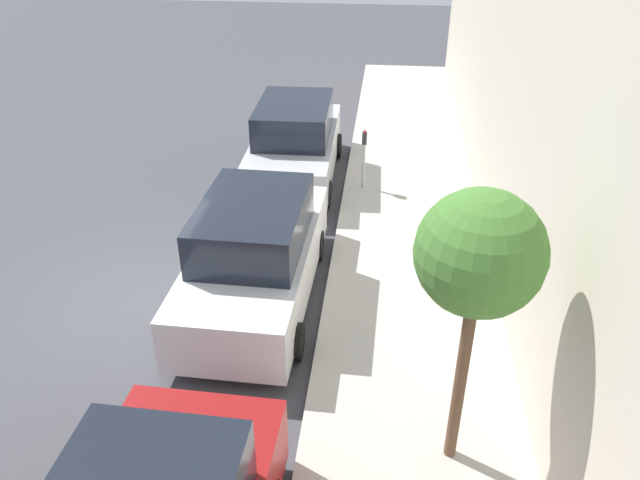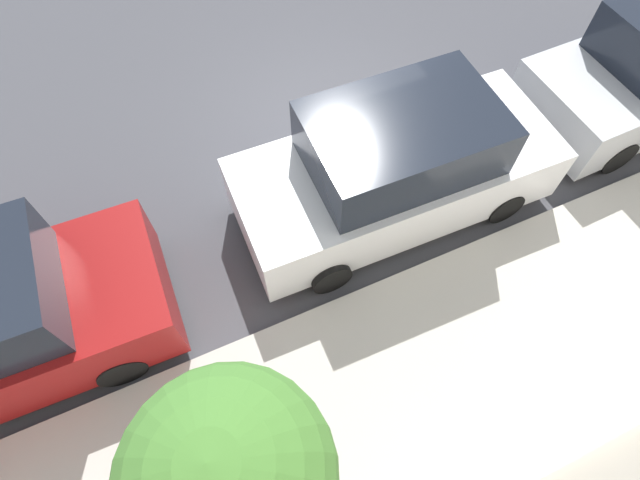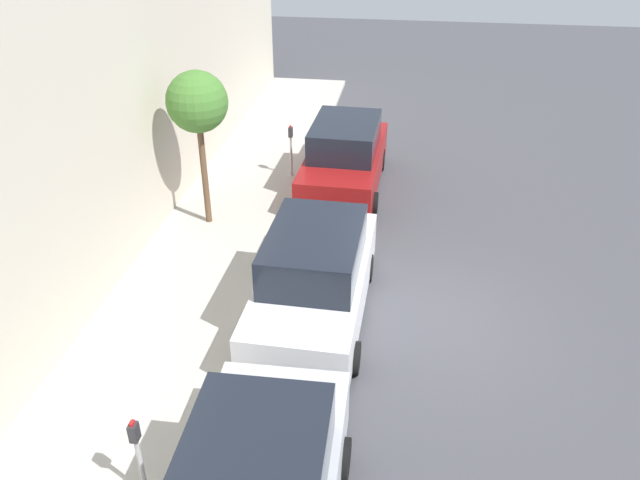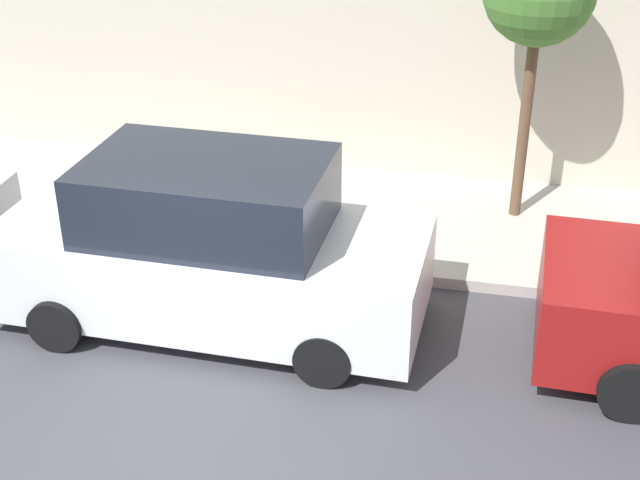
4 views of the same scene
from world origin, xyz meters
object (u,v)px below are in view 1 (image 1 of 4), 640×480
Objects in this scene: parked_suv_third at (295,144)px; parking_meter_far at (364,153)px; street_tree at (480,256)px; parked_suv_second at (255,255)px.

parked_suv_third is 1.86m from parking_meter_far.
parked_suv_third is at bearing 111.05° from street_tree.
parked_suv_second reaches higher than parking_meter_far.
parked_suv_second is 3.36× the size of parking_meter_far.
parking_meter_far is at bearing 69.96° from parked_suv_second.
parked_suv_second is 5.17m from street_tree.
parked_suv_third is at bearing 90.66° from parked_suv_second.
street_tree reaches higher than parked_suv_third.
parking_meter_far is at bearing 101.06° from street_tree.
parked_suv_third is (-0.06, 5.24, -0.00)m from parked_suv_second.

